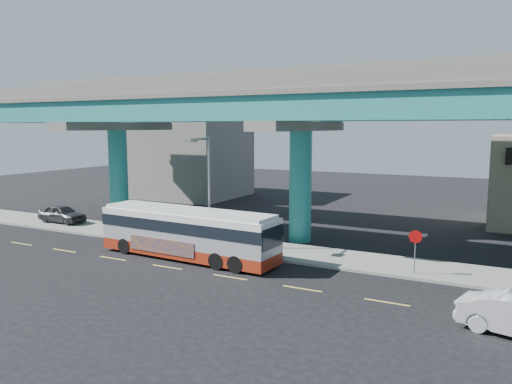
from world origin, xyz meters
The scene contains 9 objects.
ground centered at (0.00, 0.00, 0.00)m, with size 120.00×120.00×0.00m, color black.
sidewalk centered at (0.00, 5.50, 0.07)m, with size 70.00×4.00×0.15m, color gray.
lane_markings centered at (0.00, -0.30, 0.01)m, with size 58.00×0.12×0.01m.
viaduct centered at (0.00, 9.11, 9.14)m, with size 52.00×12.40×11.70m.
building_concrete centered at (-20.00, 24.00, 4.50)m, with size 12.00×10.00×9.00m, color gray.
transit_bus centered at (-4.10, 1.78, 1.60)m, with size 11.53×3.06×2.93m.
parked_car centered at (-18.93, 5.67, 0.86)m, with size 4.15×1.68×1.41m, color #323338.
street_lamp centered at (-3.98, 3.46, 4.74)m, with size 0.50×2.32×6.99m.
stop_sign centered at (8.36, 4.18, 1.78)m, with size 0.69×0.11×2.30m.
Camera 1 is at (12.65, -21.67, 7.66)m, focal length 35.00 mm.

